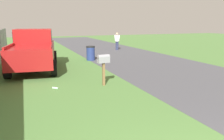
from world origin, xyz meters
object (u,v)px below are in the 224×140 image
mailbox (104,61)px  trash_bin (91,53)px  pickup_truck (34,48)px  pedestrian (117,40)px

mailbox → trash_bin: (5.90, -1.22, -0.50)m
pickup_truck → pedestrian: pickup_truck is taller
mailbox → trash_bin: mailbox is taller
mailbox → pickup_truck: (4.34, 2.32, 0.13)m
mailbox → pedestrian: 11.62m
mailbox → trash_bin: bearing=-19.0°
trash_bin → pedestrian: 5.98m
mailbox → pedestrian: bearing=-33.1°
trash_bin → mailbox: bearing=168.4°
mailbox → pickup_truck: bearing=20.8°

